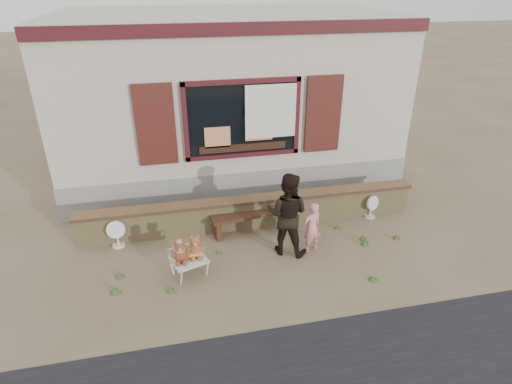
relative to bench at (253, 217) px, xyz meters
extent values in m
plane|color=brown|center=(0.02, -0.80, -0.33)|extent=(80.00, 80.00, 0.00)
cube|color=gray|center=(0.02, 3.70, 2.07)|extent=(8.00, 5.00, 3.20)
cube|color=gray|center=(0.02, 3.70, 0.07)|extent=(8.04, 5.04, 0.80)
cube|color=black|center=(0.02, 1.17, 1.72)|extent=(2.30, 0.04, 1.50)
cube|color=#421318|center=(0.02, 1.15, 2.52)|extent=(2.50, 0.08, 0.10)
cube|color=#421318|center=(0.02, 1.15, 0.92)|extent=(2.50, 0.08, 0.10)
cube|color=#421318|center=(-1.18, 1.15, 1.72)|extent=(0.10, 0.08, 1.70)
cube|color=#421318|center=(1.22, 1.15, 1.72)|extent=(0.10, 0.08, 1.70)
cube|color=#3A0F13|center=(-1.78, 1.14, 1.72)|extent=(0.80, 0.07, 1.70)
cube|color=#3A0F13|center=(1.82, 1.14, 1.72)|extent=(0.80, 0.07, 1.70)
cube|color=silver|center=(0.62, 1.10, 1.87)|extent=(1.10, 0.02, 1.15)
cube|color=#421318|center=(0.02, 1.18, 3.52)|extent=(8.00, 0.12, 0.25)
cube|color=black|center=(0.02, 1.14, 1.10)|extent=(1.90, 0.06, 0.16)
cube|color=tan|center=(-0.53, 1.14, 1.37)|extent=(0.55, 0.06, 0.45)
cube|color=#E08447|center=(0.37, 1.14, 1.52)|extent=(0.60, 0.06, 0.55)
cube|color=tan|center=(0.02, 0.20, -0.03)|extent=(7.00, 0.30, 0.60)
cube|color=brown|center=(0.02, 0.20, 0.30)|extent=(7.10, 0.36, 0.07)
cube|color=#351E12|center=(0.00, 0.00, 0.09)|extent=(1.79, 0.63, 0.07)
cube|color=#351E12|center=(-0.76, -0.11, -0.14)|extent=(0.16, 0.34, 0.37)
cube|color=#351E12|center=(0.76, 0.11, -0.14)|extent=(0.16, 0.34, 0.37)
cube|color=beige|center=(-1.41, -1.22, 0.00)|extent=(0.71, 0.67, 0.04)
cylinder|color=silver|center=(-1.56, -1.51, -0.17)|extent=(0.03, 0.03, 0.31)
cylinder|color=silver|center=(-1.10, -1.34, -0.17)|extent=(0.03, 0.03, 0.31)
cylinder|color=silver|center=(-1.71, -1.09, -0.17)|extent=(0.03, 0.03, 0.31)
cylinder|color=silver|center=(-1.25, -0.93, -0.17)|extent=(0.03, 0.03, 0.31)
imported|color=pink|center=(0.94, -0.93, 0.19)|extent=(0.43, 0.35, 1.03)
imported|color=black|center=(0.47, -0.86, 0.49)|extent=(1.00, 0.94, 1.64)
cylinder|color=white|center=(-2.71, 0.00, -0.31)|extent=(0.24, 0.24, 0.04)
cylinder|color=white|center=(-2.71, 0.00, -0.15)|extent=(0.04, 0.04, 0.31)
cylinder|color=white|center=(-2.71, 0.00, 0.07)|extent=(0.35, 0.12, 0.36)
cylinder|color=silver|center=(2.64, 0.00, -0.31)|extent=(0.22, 0.22, 0.04)
cylinder|color=silver|center=(2.64, 0.00, -0.17)|extent=(0.04, 0.04, 0.28)
cylinder|color=silver|center=(2.64, 0.00, 0.03)|extent=(0.34, 0.22, 0.33)
cone|color=#365321|center=(1.11, -0.46, -0.27)|extent=(0.16, 0.16, 0.11)
cone|color=#365321|center=(-0.83, -0.68, -0.28)|extent=(0.10, 0.10, 0.11)
cone|color=#365321|center=(-1.76, -1.60, -0.27)|extent=(0.14, 0.14, 0.12)
cone|color=#365321|center=(1.72, -2.04, -0.29)|extent=(0.18, 0.18, 0.09)
cone|color=#365321|center=(2.08, -0.82, -0.27)|extent=(0.12, 0.12, 0.12)
cone|color=#365321|center=(2.04, -1.00, -0.25)|extent=(0.15, 0.15, 0.15)
cone|color=#365321|center=(1.74, -0.32, -0.27)|extent=(0.10, 0.10, 0.12)
cone|color=#365321|center=(-2.63, -1.02, -0.28)|extent=(0.17, 0.17, 0.10)
cone|color=#365321|center=(2.77, -0.92, -0.27)|extent=(0.13, 0.13, 0.11)
cone|color=#365321|center=(-2.68, -1.44, -0.26)|extent=(0.17, 0.17, 0.14)
camera|label=1|loc=(-1.55, -7.46, 4.45)|focal=30.00mm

